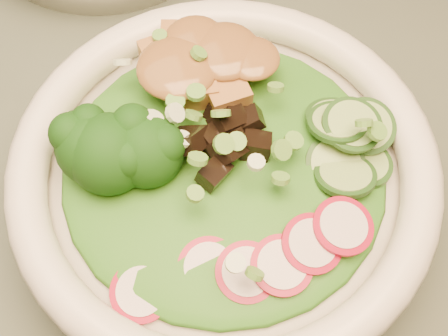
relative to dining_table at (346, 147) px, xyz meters
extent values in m
plane|color=#53371C|center=(0.00, 0.00, -0.64)|extent=(4.00, 4.00, 0.00)
cube|color=#4A5546|center=(0.00, 0.00, 0.10)|extent=(1.20, 0.80, 0.03)
cylinder|color=silver|center=(-0.16, -0.09, 0.14)|extent=(0.28, 0.28, 0.06)
torus|color=silver|center=(-0.16, -0.09, 0.18)|extent=(0.31, 0.31, 0.03)
ellipsoid|color=#1C5912|center=(-0.16, -0.09, 0.18)|extent=(0.23, 0.23, 0.03)
ellipsoid|color=brown|center=(-0.16, -0.02, 0.21)|extent=(0.08, 0.06, 0.02)
camera|label=1|loc=(-0.21, -0.30, 0.57)|focal=50.00mm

